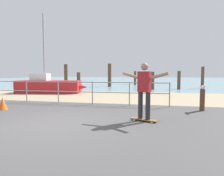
# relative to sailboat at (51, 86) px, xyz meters

# --- Properties ---
(ground_plane) EXTENTS (24.00, 10.00, 0.04)m
(ground_plane) POSITION_rel_sailboat_xyz_m (4.53, -8.98, -0.52)
(ground_plane) COLOR #474444
(ground_plane) RESTS_ON ground
(beach_strip) EXTENTS (24.00, 6.00, 0.04)m
(beach_strip) POSITION_rel_sailboat_xyz_m (4.53, -0.98, -0.52)
(beach_strip) COLOR tan
(beach_strip) RESTS_ON ground
(sea_surface) EXTENTS (72.00, 50.00, 0.04)m
(sea_surface) POSITION_rel_sailboat_xyz_m (4.53, 27.02, -0.52)
(sea_surface) COLOR #75939E
(sea_surface) RESTS_ON ground
(railing_fence) EXTENTS (11.77, 0.05, 1.05)m
(railing_fence) POSITION_rel_sailboat_xyz_m (1.97, -4.38, 0.18)
(railing_fence) COLOR gray
(railing_fence) RESTS_ON ground
(sailboat) EXTENTS (5.06, 2.08, 5.54)m
(sailboat) POSITION_rel_sailboat_xyz_m (0.00, 0.00, 0.00)
(sailboat) COLOR #B21E23
(sailboat) RESTS_ON ground
(skateboard) EXTENTS (0.82, 0.48, 0.08)m
(skateboard) POSITION_rel_sailboat_xyz_m (6.96, -7.09, -0.46)
(skateboard) COLOR brown
(skateboard) RESTS_ON ground
(skateboarder) EXTENTS (1.38, 0.61, 1.65)m
(skateboarder) POSITION_rel_sailboat_xyz_m (6.96, -7.09, 0.49)
(skateboarder) COLOR #26262B
(skateboarder) RESTS_ON skateboard
(bollard_short) EXTENTS (0.18, 0.18, 0.83)m
(bollard_short) POSITION_rel_sailboat_xyz_m (8.99, -4.95, -0.11)
(bollard_short) COLOR #513826
(bollard_short) RESTS_ON ground
(seagull) EXTENTS (0.16, 0.49, 0.18)m
(seagull) POSITION_rel_sailboat_xyz_m (8.99, -4.97, 0.38)
(seagull) COLOR white
(seagull) RESTS_ON bollard_short
(groyne_post_0) EXTENTS (0.37, 0.37, 2.32)m
(groyne_post_0) POSITION_rel_sailboat_xyz_m (-1.96, 6.59, 0.64)
(groyne_post_0) COLOR #513826
(groyne_post_0) RESTS_ON ground
(groyne_post_1) EXTENTS (0.33, 0.33, 1.49)m
(groyne_post_1) POSITION_rel_sailboat_xyz_m (0.26, 4.54, 0.22)
(groyne_post_1) COLOR #513826
(groyne_post_1) RESTS_ON ground
(groyne_post_2) EXTENTS (0.36, 0.36, 2.39)m
(groyne_post_2) POSITION_rel_sailboat_xyz_m (2.48, 7.53, 0.67)
(groyne_post_2) COLOR #513826
(groyne_post_2) RESTS_ON ground
(groyne_post_3) EXTENTS (0.29, 0.29, 1.64)m
(groyne_post_3) POSITION_rel_sailboat_xyz_m (4.71, 11.55, 0.29)
(groyne_post_3) COLOR #513826
(groyne_post_3) RESTS_ON ground
(groyne_post_4) EXTENTS (0.32, 0.32, 1.53)m
(groyne_post_4) POSITION_rel_sailboat_xyz_m (6.93, 4.48, 0.24)
(groyne_post_4) COLOR #513826
(groyne_post_4) RESTS_ON ground
(groyne_post_5) EXTENTS (0.28, 0.28, 1.60)m
(groyne_post_5) POSITION_rel_sailboat_xyz_m (9.15, 5.28, 0.28)
(groyne_post_5) COLOR #513826
(groyne_post_5) RESTS_ON ground
(groyne_post_6) EXTENTS (0.28, 0.28, 2.01)m
(groyne_post_6) POSITION_rel_sailboat_xyz_m (11.37, 6.90, 0.48)
(groyne_post_6) COLOR #513826
(groyne_post_6) RESTS_ON ground
(traffic_cone) EXTENTS (0.36, 0.36, 0.50)m
(traffic_cone) POSITION_rel_sailboat_xyz_m (1.50, -6.38, -0.27)
(traffic_cone) COLOR #E55919
(traffic_cone) RESTS_ON ground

